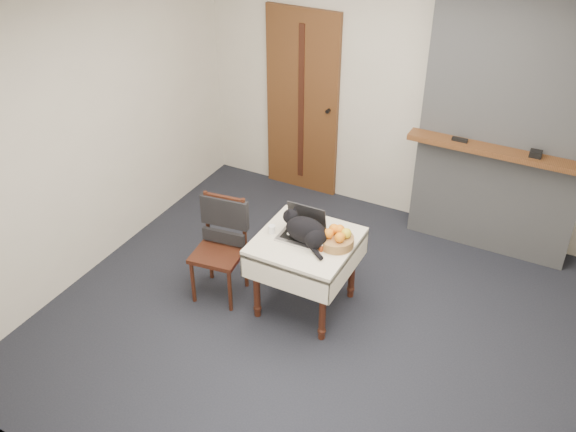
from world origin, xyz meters
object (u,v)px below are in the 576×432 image
at_px(pill_bottle, 321,247).
at_px(fruit_basket, 337,238).
at_px(cream_jar, 272,229).
at_px(chair, 222,233).
at_px(laptop, 302,229).
at_px(side_table, 306,250).
at_px(door, 302,104).
at_px(cat, 307,231).

relative_size(pill_bottle, fruit_basket, 0.27).
bearing_deg(cream_jar, chair, -172.49).
distance_m(laptop, fruit_basket, 0.30).
relative_size(side_table, laptop, 2.30).
xyz_separation_m(door, side_table, (0.95, -1.82, -0.41)).
xyz_separation_m(side_table, laptop, (-0.05, 0.04, 0.17)).
bearing_deg(fruit_basket, chair, -171.65).
relative_size(laptop, fruit_basket, 1.22).
distance_m(door, fruit_basket, 2.16).
bearing_deg(pill_bottle, cat, 159.59).
xyz_separation_m(laptop, chair, (-0.69, -0.14, -0.18)).
distance_m(side_table, pill_bottle, 0.25).
xyz_separation_m(door, chair, (0.20, -1.92, -0.41)).
bearing_deg(fruit_basket, laptop, -179.78).
relative_size(cat, chair, 0.52).
bearing_deg(side_table, chair, -171.92).
height_order(side_table, laptop, laptop).
height_order(cat, fruit_basket, cat).
xyz_separation_m(cat, pill_bottle, (0.15, -0.06, -0.07)).
bearing_deg(fruit_basket, cream_jar, -170.94).
relative_size(laptop, pill_bottle, 4.59).
height_order(door, cream_jar, door).
distance_m(door, cream_jar, 1.99).
xyz_separation_m(laptop, cat, (0.07, -0.07, 0.05)).
distance_m(pill_bottle, chair, 0.93).
bearing_deg(side_table, door, 117.50).
relative_size(cat, cream_jar, 7.07).
xyz_separation_m(door, laptop, (0.89, -1.78, -0.24)).
distance_m(fruit_basket, chair, 1.02).
relative_size(door, side_table, 2.56).
bearing_deg(door, pill_bottle, -59.59).
height_order(door, side_table, door).
relative_size(side_table, fruit_basket, 2.80).
relative_size(cream_jar, fruit_basket, 0.24).
bearing_deg(side_table, cat, -59.72).
distance_m(side_table, laptop, 0.19).
bearing_deg(fruit_basket, door, 123.96).
distance_m(cat, chair, 0.80).
relative_size(door, cat, 4.20).
bearing_deg(cat, side_table, 137.65).
height_order(cream_jar, fruit_basket, fruit_basket).
height_order(side_table, chair, chair).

